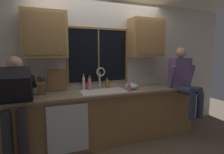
# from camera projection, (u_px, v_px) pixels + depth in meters

# --- Properties ---
(back_wall) EXTENTS (5.80, 0.12, 2.55)m
(back_wall) POSITION_uv_depth(u_px,v_px,m) (100.00, 69.00, 3.39)
(back_wall) COLOR silver
(back_wall) RESTS_ON floor
(window_glass) EXTENTS (1.10, 0.02, 0.95)m
(window_glass) POSITION_uv_depth(u_px,v_px,m) (98.00, 56.00, 3.27)
(window_glass) COLOR black
(window_frame_top) EXTENTS (1.17, 0.02, 0.04)m
(window_frame_top) POSITION_uv_depth(u_px,v_px,m) (98.00, 28.00, 3.19)
(window_frame_top) COLOR olive
(window_frame_bottom) EXTENTS (1.17, 0.02, 0.04)m
(window_frame_bottom) POSITION_uv_depth(u_px,v_px,m) (99.00, 82.00, 3.33)
(window_frame_bottom) COLOR olive
(window_frame_left) EXTENTS (0.03, 0.02, 0.95)m
(window_frame_left) POSITION_uv_depth(u_px,v_px,m) (67.00, 56.00, 3.05)
(window_frame_left) COLOR olive
(window_frame_right) EXTENTS (0.03, 0.02, 0.95)m
(window_frame_right) POSITION_uv_depth(u_px,v_px,m) (126.00, 56.00, 3.47)
(window_frame_right) COLOR olive
(window_mullion_center) EXTENTS (0.02, 0.02, 0.95)m
(window_mullion_center) POSITION_uv_depth(u_px,v_px,m) (99.00, 56.00, 3.26)
(window_mullion_center) COLOR olive
(lower_cabinet_run) EXTENTS (3.40, 0.58, 0.88)m
(lower_cabinet_run) POSITION_uv_depth(u_px,v_px,m) (107.00, 117.00, 3.18)
(lower_cabinet_run) COLOR #A07744
(lower_cabinet_run) RESTS_ON floor
(countertop) EXTENTS (3.46, 0.62, 0.04)m
(countertop) POSITION_uv_depth(u_px,v_px,m) (107.00, 92.00, 3.09)
(countertop) COLOR gray
(countertop) RESTS_ON lower_cabinet_run
(dishwasher_front) EXTENTS (0.60, 0.02, 0.74)m
(dishwasher_front) POSITION_uv_depth(u_px,v_px,m) (68.00, 129.00, 2.62)
(dishwasher_front) COLOR white
(upper_cabinet_left) EXTENTS (0.66, 0.36, 0.72)m
(upper_cabinet_left) POSITION_uv_depth(u_px,v_px,m) (45.00, 35.00, 2.75)
(upper_cabinet_left) COLOR #B2844C
(upper_cabinet_right) EXTENTS (0.66, 0.36, 0.72)m
(upper_cabinet_right) POSITION_uv_depth(u_px,v_px,m) (146.00, 38.00, 3.41)
(upper_cabinet_right) COLOR #B2844C
(sink) EXTENTS (0.80, 0.46, 0.21)m
(sink) POSITION_uv_depth(u_px,v_px,m) (104.00, 97.00, 3.09)
(sink) COLOR white
(sink) RESTS_ON lower_cabinet_run
(faucet) EXTENTS (0.18, 0.09, 0.40)m
(faucet) POSITION_uv_depth(u_px,v_px,m) (101.00, 75.00, 3.22)
(faucet) COLOR silver
(faucet) RESTS_ON countertop
(person_standing) EXTENTS (0.53, 0.70, 1.53)m
(person_standing) POSITION_uv_depth(u_px,v_px,m) (14.00, 101.00, 2.31)
(person_standing) COLOR #262628
(person_standing) RESTS_ON floor
(person_sitting_on_counter) EXTENTS (0.54, 0.59, 1.26)m
(person_sitting_on_counter) POSITION_uv_depth(u_px,v_px,m) (183.00, 78.00, 3.35)
(person_sitting_on_counter) COLOR #384260
(person_sitting_on_counter) RESTS_ON countertop
(knife_block) EXTENTS (0.12, 0.18, 0.32)m
(knife_block) POSITION_uv_depth(u_px,v_px,m) (41.00, 88.00, 2.80)
(knife_block) COLOR olive
(knife_block) RESTS_ON countertop
(cutting_board) EXTENTS (0.30, 0.10, 0.39)m
(cutting_board) POSITION_uv_depth(u_px,v_px,m) (57.00, 81.00, 2.98)
(cutting_board) COLOR #997047
(cutting_board) RESTS_ON countertop
(mixing_bowl) EXTENTS (0.24, 0.24, 0.12)m
(mixing_bowl) POSITION_uv_depth(u_px,v_px,m) (132.00, 86.00, 3.25)
(mixing_bowl) COLOR silver
(mixing_bowl) RESTS_ON countertop
(soap_dispenser) EXTENTS (0.06, 0.07, 0.18)m
(soap_dispenser) POSITION_uv_depth(u_px,v_px,m) (129.00, 88.00, 3.02)
(soap_dispenser) COLOR pink
(soap_dispenser) RESTS_ON countertop
(bottle_green_glass) EXTENTS (0.05, 0.05, 0.30)m
(bottle_green_glass) POSITION_uv_depth(u_px,v_px,m) (84.00, 83.00, 3.18)
(bottle_green_glass) COLOR silver
(bottle_green_glass) RESTS_ON countertop
(bottle_tall_clear) EXTENTS (0.07, 0.07, 0.27)m
(bottle_tall_clear) POSITION_uv_depth(u_px,v_px,m) (90.00, 84.00, 3.19)
(bottle_tall_clear) COLOR pink
(bottle_tall_clear) RESTS_ON countertop
(bottle_amber_small) EXTENTS (0.07, 0.07, 0.21)m
(bottle_amber_small) POSITION_uv_depth(u_px,v_px,m) (107.00, 84.00, 3.33)
(bottle_amber_small) COLOR olive
(bottle_amber_small) RESTS_ON countertop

